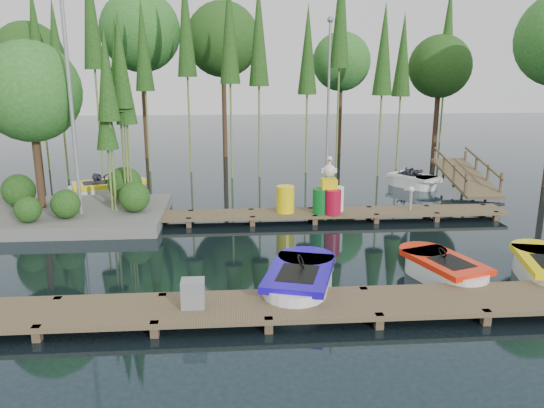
{
  "coord_description": "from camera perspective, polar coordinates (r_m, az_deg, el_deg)",
  "views": [
    {
      "loc": [
        -0.65,
        -14.33,
        4.9
      ],
      "look_at": [
        0.5,
        0.5,
        1.1
      ],
      "focal_mm": 35.0,
      "sensor_mm": 36.0,
      "label": 1
    }
  ],
  "objects": [
    {
      "name": "boat_red",
      "position": [
        13.35,
        17.96,
        -6.79
      ],
      "size": [
        1.92,
        2.81,
        0.87
      ],
      "rotation": [
        0.0,
        0.0,
        0.33
      ],
      "color": "white",
      "rests_on": "ground"
    },
    {
      "name": "ground_plane",
      "position": [
        15.16,
        -1.74,
        -4.54
      ],
      "size": [
        90.0,
        90.0,
        0.0
      ],
      "primitive_type": "plane",
      "color": "#192830"
    },
    {
      "name": "lamp_island",
      "position": [
        17.53,
        -20.92,
        11.32
      ],
      "size": [
        0.3,
        0.3,
        7.25
      ],
      "color": "gray",
      "rests_on": "ground"
    },
    {
      "name": "utility_cabinet",
      "position": [
        10.77,
        -8.5,
        -9.48
      ],
      "size": [
        0.46,
        0.39,
        0.56
      ],
      "primitive_type": "cube",
      "color": "gray",
      "rests_on": "near_dock"
    },
    {
      "name": "drum_cluster",
      "position": [
        17.46,
        6.22,
        0.83
      ],
      "size": [
        1.08,
        0.99,
        1.87
      ],
      "color": "#0B6921",
      "rests_on": "far_dock"
    },
    {
      "name": "lamp_rear",
      "position": [
        25.76,
        6.13,
        12.83
      ],
      "size": [
        0.3,
        0.3,
        7.25
      ],
      "color": "gray",
      "rests_on": "ground"
    },
    {
      "name": "island",
      "position": [
        18.58,
        -22.33,
        7.97
      ],
      "size": [
        6.2,
        4.2,
        6.75
      ],
      "color": "slate",
      "rests_on": "ground"
    },
    {
      "name": "boat_yellow_far",
      "position": [
        21.72,
        -17.46,
        1.48
      ],
      "size": [
        3.26,
        2.26,
        1.49
      ],
      "rotation": [
        0.0,
        0.0,
        -0.01
      ],
      "color": "white",
      "rests_on": "ground"
    },
    {
      "name": "seagull_post",
      "position": [
        18.31,
        14.73,
        1.04
      ],
      "size": [
        0.5,
        0.27,
        0.8
      ],
      "color": "gray",
      "rests_on": "far_dock"
    },
    {
      "name": "boat_white_far",
      "position": [
        23.43,
        14.95,
        2.42
      ],
      "size": [
        2.37,
        2.63,
        1.16
      ],
      "rotation": [
        0.0,
        0.0,
        -0.22
      ],
      "color": "white",
      "rests_on": "ground"
    },
    {
      "name": "tree_screen",
      "position": [
        24.99,
        -7.95,
        16.99
      ],
      "size": [
        34.42,
        18.53,
        10.31
      ],
      "color": "#442E1D",
      "rests_on": "ground"
    },
    {
      "name": "ramp",
      "position": [
        23.36,
        20.09,
        2.81
      ],
      "size": [
        1.5,
        3.94,
        1.49
      ],
      "color": "brown",
      "rests_on": "ground"
    },
    {
      "name": "boat_blue",
      "position": [
        11.92,
        3.01,
        -8.46
      ],
      "size": [
        2.11,
        3.2,
        0.99
      ],
      "rotation": [
        0.0,
        0.0,
        -0.29
      ],
      "color": "white",
      "rests_on": "ground"
    },
    {
      "name": "yellow_barrel",
      "position": [
        17.42,
        1.45,
        0.51
      ],
      "size": [
        0.59,
        0.59,
        0.88
      ],
      "primitive_type": "cylinder",
      "color": "yellow",
      "rests_on": "far_dock"
    },
    {
      "name": "near_dock",
      "position": [
        10.9,
        -0.61,
        -11.01
      ],
      "size": [
        18.0,
        1.5,
        0.5
      ],
      "color": "brown",
      "rests_on": "ground"
    },
    {
      "name": "far_dock",
      "position": [
        17.54,
        1.13,
        -1.11
      ],
      "size": [
        15.0,
        1.2,
        0.5
      ],
      "color": "brown",
      "rests_on": "ground"
    }
  ]
}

